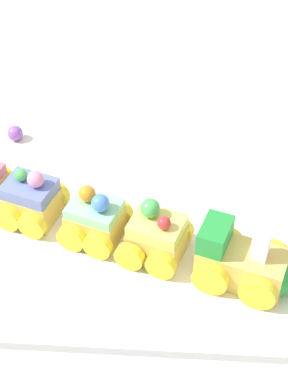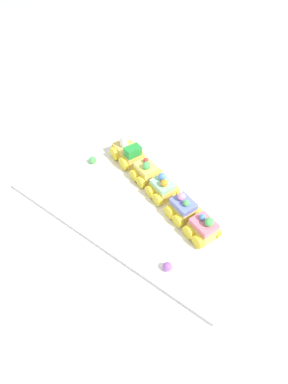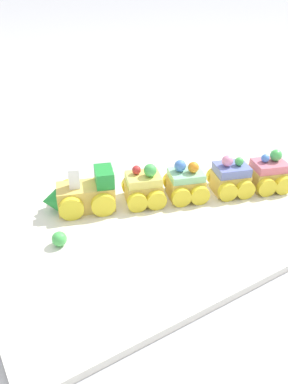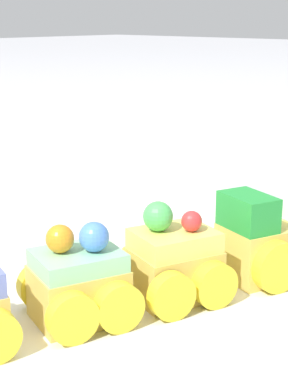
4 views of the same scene
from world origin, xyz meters
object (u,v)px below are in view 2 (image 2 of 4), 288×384
cake_car_lemon (146,172)px  cake_car_strawberry (203,229)px  gumball_purple (167,267)px  cake_car_mint (163,189)px  cake_car_blueberry (183,209)px  cake_train_locomotive (126,152)px  gumball_green (93,160)px

cake_car_lemon → cake_car_strawberry: bearing=-179.9°
gumball_purple → cake_car_mint: bearing=-52.9°
cake_car_mint → cake_car_blueberry: (-0.08, 0.03, 0.00)m
cake_car_lemon → cake_car_strawberry: size_ratio=1.00×
cake_train_locomotive → gumball_purple: bearing=161.1°
cake_car_blueberry → gumball_green: size_ratio=3.87×
cake_train_locomotive → cake_car_strawberry: 0.34m
gumball_green → gumball_purple: bearing=156.8°
cake_car_blueberry → cake_car_strawberry: size_ratio=1.00×
cake_car_strawberry → gumball_green: bearing=13.7°
cake_car_strawberry → gumball_purple: size_ratio=4.09×
cake_train_locomotive → cake_car_strawberry: size_ratio=1.49×
cake_train_locomotive → cake_car_strawberry: cake_train_locomotive is taller
cake_car_mint → gumball_green: size_ratio=3.87×
cake_train_locomotive → cake_car_lemon: (-0.10, 0.03, 0.00)m
cake_car_lemon → gumball_green: (0.17, 0.04, -0.01)m
cake_car_mint → cake_car_blueberry: size_ratio=1.00×
cake_car_strawberry → cake_car_mint: bearing=0.0°
gumball_purple → cake_car_strawberry: bearing=-97.7°
cake_car_blueberry → gumball_purple: size_ratio=4.09×
cake_car_strawberry → gumball_green: (0.39, -0.03, -0.01)m
cake_car_lemon → gumball_green: cake_car_lemon is taller
cake_train_locomotive → cake_car_mint: (-0.17, 0.06, -0.00)m
cake_train_locomotive → gumball_green: size_ratio=5.75×
cake_car_lemon → cake_car_strawberry: same height
cake_car_lemon → cake_car_mint: size_ratio=1.00×
gumball_purple → cake_car_blueberry: bearing=-70.3°
cake_car_strawberry → gumball_purple: (0.02, 0.13, -0.01)m
cake_car_mint → gumball_purple: size_ratio=4.09×
cake_car_lemon → gumball_purple: cake_car_lemon is taller
cake_car_blueberry → gumball_green: bearing=16.8°
cake_car_blueberry → cake_car_lemon: bearing=0.1°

